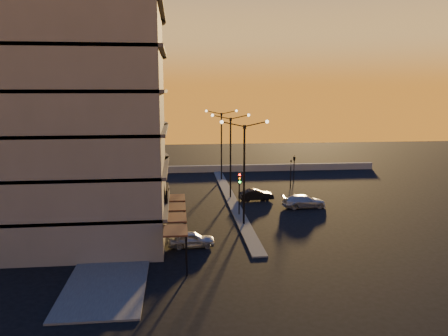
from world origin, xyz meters
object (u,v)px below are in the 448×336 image
at_px(traffic_light_main, 239,187).
at_px(streetlamp_mid, 231,149).
at_px(car_sedan, 256,195).
at_px(car_hatchback, 191,239).
at_px(car_wagon, 304,201).

bearing_deg(traffic_light_main, streetlamp_mid, 90.00).
bearing_deg(car_sedan, car_hatchback, 144.17).
xyz_separation_m(car_hatchback, car_wagon, (12.04, 10.29, 0.04)).
bearing_deg(car_sedan, car_wagon, -135.56).
relative_size(streetlamp_mid, car_sedan, 2.51).
distance_m(streetlamp_mid, car_wagon, 9.93).
height_order(traffic_light_main, car_sedan, traffic_light_main).
bearing_deg(traffic_light_main, car_hatchback, -121.53).
xyz_separation_m(streetlamp_mid, car_wagon, (7.13, -4.84, -4.93)).
bearing_deg(traffic_light_main, car_wagon, 17.78).
distance_m(car_sedan, car_wagon, 5.66).
xyz_separation_m(streetlamp_mid, car_sedan, (2.71, -1.32, -4.97)).
bearing_deg(streetlamp_mid, traffic_light_main, -90.00).
distance_m(traffic_light_main, car_hatchback, 9.66).
distance_m(car_hatchback, car_sedan, 15.78).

